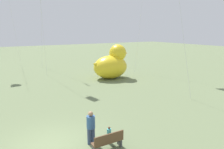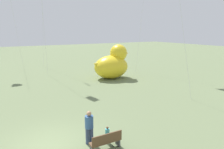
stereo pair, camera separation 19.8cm
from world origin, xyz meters
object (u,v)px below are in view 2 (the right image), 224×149
(park_bench, at_px, (106,141))
(giant_inflatable_duck, at_px, (112,64))
(person_adult, at_px, (89,126))
(person_child, at_px, (107,134))

(park_bench, bearing_deg, giant_inflatable_duck, 58.45)
(park_bench, height_order, person_adult, person_adult)
(park_bench, xyz_separation_m, giant_inflatable_duck, (7.76, 12.64, 1.22))
(giant_inflatable_duck, bearing_deg, person_adult, -125.02)
(park_bench, distance_m, person_child, 0.64)
(giant_inflatable_duck, bearing_deg, person_child, -121.42)
(park_bench, height_order, giant_inflatable_duck, giant_inflatable_duck)
(park_bench, relative_size, giant_inflatable_duck, 0.32)
(person_adult, distance_m, person_child, 1.01)
(person_adult, height_order, person_child, person_adult)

